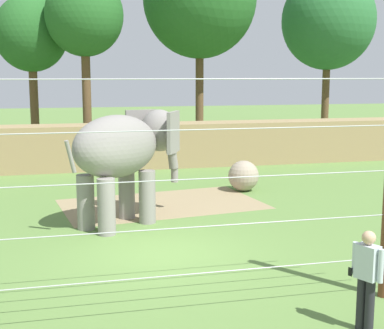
# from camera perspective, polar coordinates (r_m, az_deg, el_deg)

# --- Properties ---
(ground_plane) EXTENTS (120.00, 120.00, 0.00)m
(ground_plane) POSITION_cam_1_polar(r_m,az_deg,el_deg) (13.07, -3.17, -9.10)
(ground_plane) COLOR #5B7F3D
(dirt_patch) EXTENTS (6.68, 4.54, 0.01)m
(dirt_patch) POSITION_cam_1_polar(r_m,az_deg,el_deg) (17.87, -3.10, -4.07)
(dirt_patch) COLOR #937F5B
(dirt_patch) RESTS_ON ground
(embankment_wall) EXTENTS (36.00, 1.80, 1.95)m
(embankment_wall) POSITION_cam_1_polar(r_m,az_deg,el_deg) (24.82, -8.35, 1.86)
(embankment_wall) COLOR #997F56
(embankment_wall) RESTS_ON ground
(elephant) EXTENTS (3.69, 3.24, 3.11)m
(elephant) POSITION_cam_1_polar(r_m,az_deg,el_deg) (15.29, -6.91, 1.45)
(elephant) COLOR gray
(elephant) RESTS_ON ground
(enrichment_ball) EXTENTS (1.09, 1.09, 1.09)m
(enrichment_ball) POSITION_cam_1_polar(r_m,az_deg,el_deg) (19.85, 5.30, -1.16)
(enrichment_ball) COLOR gray
(enrichment_ball) RESTS_ON ground
(cable_fence) EXTENTS (8.18, 0.21, 4.20)m
(cable_fence) POSITION_cam_1_polar(r_m,az_deg,el_deg) (9.24, 0.62, -3.22)
(cable_fence) COLOR brown
(cable_fence) RESTS_ON ground
(zookeeper) EXTENTS (0.38, 0.56, 1.67)m
(zookeeper) POSITION_cam_1_polar(r_m,az_deg,el_deg) (9.45, 17.50, -10.87)
(zookeeper) COLOR #232328
(zookeeper) RESTS_ON ground
(tree_behind_wall) EXTENTS (5.45, 5.45, 10.10)m
(tree_behind_wall) POSITION_cam_1_polar(r_m,az_deg,el_deg) (34.56, 13.81, 14.10)
(tree_behind_wall) COLOR brown
(tree_behind_wall) RESTS_ON ground
(tree_right_of_centre) EXTENTS (3.75, 3.75, 8.18)m
(tree_right_of_centre) POSITION_cam_1_polar(r_m,az_deg,el_deg) (30.51, -16.18, 12.69)
(tree_right_of_centre) COLOR brown
(tree_right_of_centre) RESTS_ON ground
(tree_far_right) EXTENTS (3.85, 3.85, 9.04)m
(tree_far_right) POSITION_cam_1_polar(r_m,az_deg,el_deg) (28.84, -10.99, 14.67)
(tree_far_right) COLOR brown
(tree_far_right) RESTS_ON ground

